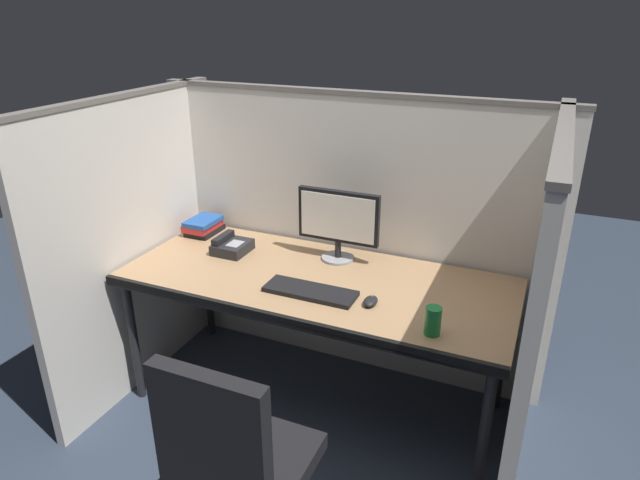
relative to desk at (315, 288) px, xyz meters
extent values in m
plane|color=#2D3847|center=(0.00, -0.29, -0.69)|extent=(8.00, 8.00, 0.00)
cube|color=beige|center=(0.00, 0.46, 0.08)|extent=(2.20, 0.05, 1.55)
cube|color=#605B56|center=(0.00, 0.46, 0.87)|extent=(2.21, 0.06, 0.02)
cube|color=beige|center=(-0.99, -0.09, 0.08)|extent=(0.05, 1.40, 1.55)
cube|color=#605B56|center=(-0.99, -0.09, 0.87)|extent=(0.06, 1.41, 0.02)
cube|color=beige|center=(0.99, -0.09, 0.08)|extent=(0.05, 1.40, 1.55)
cube|color=#605B56|center=(0.99, -0.09, 0.87)|extent=(0.06, 1.41, 0.02)
cube|color=#997551|center=(0.00, 0.01, 0.03)|extent=(1.90, 0.80, 0.04)
cube|color=black|center=(0.00, -0.38, 0.03)|extent=(1.90, 0.02, 0.05)
cylinder|color=black|center=(-0.89, -0.33, -0.34)|extent=(0.04, 0.04, 0.70)
cylinder|color=black|center=(0.89, -0.33, -0.34)|extent=(0.04, 0.04, 0.70)
cylinder|color=black|center=(-0.89, 0.35, -0.34)|extent=(0.04, 0.04, 0.70)
cylinder|color=black|center=(0.89, 0.35, -0.34)|extent=(0.04, 0.04, 0.70)
cube|color=black|center=(0.14, -0.92, -0.23)|extent=(0.44, 0.44, 0.07)
cube|color=black|center=(0.14, -1.11, 0.04)|extent=(0.40, 0.06, 0.48)
cylinder|color=gray|center=(0.02, 0.25, 0.06)|extent=(0.17, 0.17, 0.01)
cylinder|color=black|center=(0.02, 0.25, 0.11)|extent=(0.03, 0.03, 0.09)
cube|color=black|center=(0.02, 0.25, 0.29)|extent=(0.43, 0.03, 0.27)
cube|color=silver|center=(0.02, 0.23, 0.29)|extent=(0.39, 0.01, 0.23)
cube|color=black|center=(0.04, -0.14, 0.06)|extent=(0.43, 0.15, 0.02)
ellipsoid|color=black|center=(0.33, -0.13, 0.07)|extent=(0.06, 0.10, 0.03)
cylinder|color=#59595B|center=(0.33, -0.11, 0.08)|extent=(0.01, 0.01, 0.01)
cube|color=black|center=(-0.53, 0.11, 0.08)|extent=(0.17, 0.19, 0.06)
cube|color=black|center=(-0.59, 0.11, 0.12)|extent=(0.04, 0.17, 0.03)
cube|color=gray|center=(-0.51, 0.10, 0.11)|extent=(0.07, 0.09, 0.00)
cube|color=black|center=(-0.83, 0.28, 0.06)|extent=(0.15, 0.21, 0.03)
cube|color=#B22626|center=(-0.83, 0.27, 0.10)|extent=(0.15, 0.21, 0.03)
cube|color=#1E478C|center=(-0.82, 0.27, 0.13)|extent=(0.15, 0.21, 0.03)
cylinder|color=#197233|center=(0.63, -0.26, 0.11)|extent=(0.07, 0.07, 0.12)
camera|label=1|loc=(0.98, -2.19, 1.28)|focal=31.12mm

